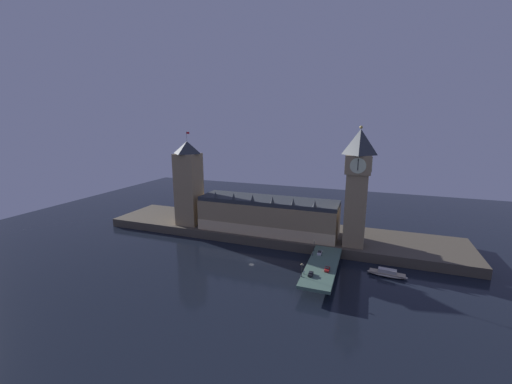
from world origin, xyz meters
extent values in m
plane|color=black|center=(0.00, 0.00, 0.00)|extent=(400.00, 400.00, 0.00)
cube|color=#4C4438|center=(0.00, 39.00, 2.63)|extent=(220.00, 42.00, 5.26)
cube|color=#9E845B|center=(-1.92, 32.24, 14.28)|extent=(83.65, 23.48, 18.04)
cube|color=beige|center=(-1.92, 20.38, 8.51)|extent=(83.65, 0.20, 6.49)
cube|color=#2D3338|center=(-1.92, 32.24, 24.50)|extent=(83.65, 21.60, 2.40)
cone|color=#2D3338|center=(-31.80, 22.26, 27.69)|extent=(2.40, 2.40, 3.97)
cone|color=#2D3338|center=(-19.85, 22.26, 27.69)|extent=(2.40, 2.40, 3.97)
cone|color=#2D3338|center=(-7.90, 22.26, 27.69)|extent=(2.40, 2.40, 3.97)
cone|color=#2D3338|center=(4.05, 22.26, 27.69)|extent=(2.40, 2.40, 3.97)
cone|color=#2D3338|center=(16.00, 22.26, 27.69)|extent=(2.40, 2.40, 3.97)
cone|color=#2D3338|center=(27.95, 22.26, 27.69)|extent=(2.40, 2.40, 3.97)
cube|color=#9E845B|center=(48.79, 26.87, 24.87)|extent=(10.74, 10.74, 39.22)
cube|color=#9E845B|center=(48.79, 26.87, 49.30)|extent=(12.67, 12.67, 9.64)
cylinder|color=beige|center=(48.79, 20.41, 49.30)|extent=(7.82, 0.25, 7.82)
cylinder|color=beige|center=(48.79, 33.33, 49.30)|extent=(7.82, 0.25, 7.82)
cylinder|color=beige|center=(55.26, 26.87, 49.30)|extent=(0.25, 7.82, 7.82)
cylinder|color=beige|center=(42.33, 26.87, 49.30)|extent=(0.25, 7.82, 7.82)
cube|color=black|center=(48.79, 20.22, 49.89)|extent=(0.36, 0.10, 5.87)
pyramid|color=#2D3338|center=(48.79, 26.87, 60.62)|extent=(12.67, 12.67, 13.00)
sphere|color=gold|center=(48.79, 26.87, 67.93)|extent=(1.60, 1.60, 1.60)
cube|color=#9E845B|center=(-54.28, 28.51, 28.24)|extent=(14.02, 14.02, 45.95)
pyramid|color=#2D3338|center=(-54.28, 28.51, 55.07)|extent=(14.30, 14.30, 7.72)
cylinder|color=#99999E|center=(-54.28, 28.51, 61.93)|extent=(0.24, 0.24, 6.00)
cube|color=red|center=(-53.18, 28.51, 64.03)|extent=(2.00, 0.08, 1.20)
cube|color=#476656|center=(37.00, -5.00, 5.04)|extent=(13.64, 46.00, 1.40)
cube|color=#4C4438|center=(37.00, -12.67, 2.17)|extent=(11.60, 3.20, 4.34)
cube|color=#4C4438|center=(37.00, 2.67, 2.17)|extent=(11.60, 3.20, 4.34)
cube|color=silver|center=(34.00, 6.82, 6.38)|extent=(1.98, 4.68, 0.93)
cube|color=black|center=(34.00, 6.82, 7.07)|extent=(1.62, 2.11, 0.45)
cylinder|color=black|center=(33.06, 8.27, 6.06)|extent=(0.22, 0.64, 0.64)
cylinder|color=black|center=(34.94, 8.27, 6.06)|extent=(0.22, 0.64, 0.64)
cylinder|color=black|center=(33.06, 5.37, 6.06)|extent=(0.22, 0.64, 0.64)
cylinder|color=black|center=(34.94, 5.37, 6.06)|extent=(0.22, 0.64, 0.64)
cube|color=black|center=(34.00, -17.22, 6.38)|extent=(1.84, 4.03, 0.93)
cube|color=black|center=(34.00, -17.22, 7.06)|extent=(1.50, 1.82, 0.45)
cylinder|color=black|center=(33.13, -15.97, 6.06)|extent=(0.22, 0.64, 0.64)
cylinder|color=black|center=(34.87, -15.97, 6.06)|extent=(0.22, 0.64, 0.64)
cylinder|color=black|center=(33.13, -18.47, 6.06)|extent=(0.22, 0.64, 0.64)
cylinder|color=black|center=(34.87, -18.47, 6.06)|extent=(0.22, 0.64, 0.64)
cube|color=red|center=(40.00, -10.13, 6.36)|extent=(1.99, 4.31, 0.89)
cube|color=black|center=(40.00, -10.13, 7.03)|extent=(1.63, 1.94, 0.45)
cylinder|color=black|center=(40.95, -11.46, 6.06)|extent=(0.22, 0.64, 0.64)
cylinder|color=black|center=(39.06, -11.46, 6.06)|extent=(0.22, 0.64, 0.64)
cylinder|color=black|center=(40.95, -8.79, 6.06)|extent=(0.22, 0.64, 0.64)
cylinder|color=black|center=(39.06, -8.79, 6.06)|extent=(0.22, 0.64, 0.64)
cylinder|color=black|center=(31.00, -16.96, 6.14)|extent=(0.28, 0.28, 0.82)
cylinder|color=navy|center=(31.00, -16.96, 6.89)|extent=(0.38, 0.38, 0.68)
sphere|color=tan|center=(31.00, -16.96, 7.34)|extent=(0.22, 0.22, 0.22)
cylinder|color=black|center=(31.00, 3.81, 6.11)|extent=(0.28, 0.28, 0.75)
cylinder|color=#47384C|center=(31.00, 3.81, 6.80)|extent=(0.38, 0.38, 0.63)
sphere|color=tan|center=(31.00, 3.81, 7.22)|extent=(0.20, 0.20, 0.20)
cylinder|color=#2D3333|center=(30.60, -19.72, 5.99)|extent=(0.56, 0.56, 0.50)
cylinder|color=#2D3333|center=(30.60, -19.72, 8.65)|extent=(0.18, 0.18, 4.82)
sphere|color=#F9E5A3|center=(30.60, -19.72, 11.61)|extent=(0.60, 0.60, 0.60)
sphere|color=#F9E5A3|center=(30.15, -19.72, 11.26)|extent=(0.44, 0.44, 0.44)
sphere|color=#F9E5A3|center=(31.05, -19.72, 11.26)|extent=(0.44, 0.44, 0.44)
cylinder|color=#2D3333|center=(30.60, 9.72, 5.99)|extent=(0.56, 0.56, 0.50)
cylinder|color=#2D3333|center=(30.60, 9.72, 8.63)|extent=(0.18, 0.18, 4.79)
sphere|color=#F9E5A3|center=(30.60, 9.72, 11.58)|extent=(0.60, 0.60, 0.60)
sphere|color=#F9E5A3|center=(30.15, 9.72, 11.23)|extent=(0.44, 0.44, 0.44)
sphere|color=#F9E5A3|center=(31.05, 9.72, 11.23)|extent=(0.44, 0.44, 0.44)
ellipsoid|color=#B2A893|center=(65.66, 5.83, 0.86)|extent=(18.12, 6.38, 1.71)
cube|color=tan|center=(65.66, 5.83, 1.64)|extent=(15.91, 5.22, 0.24)
cube|color=#B7B2A8|center=(65.66, 5.83, 2.61)|extent=(8.23, 3.69, 1.71)
camera|label=1|loc=(55.22, -141.74, 69.73)|focal=22.00mm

